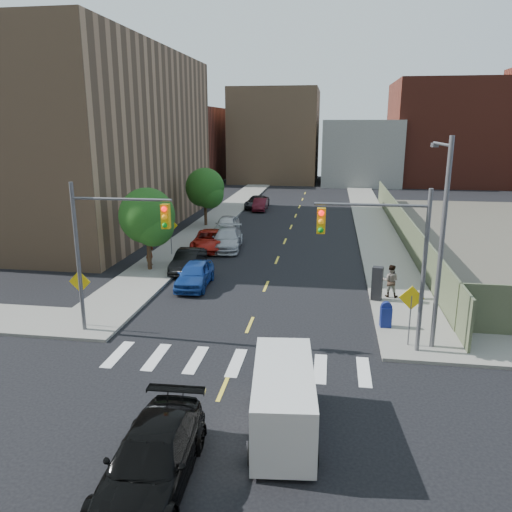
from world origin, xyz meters
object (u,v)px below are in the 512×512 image
(parked_car_blue, at_px, (195,274))
(parked_car_black, at_px, (188,261))
(cargo_van, at_px, (283,397))
(parked_car_red, at_px, (210,240))
(parked_car_maroon, at_px, (260,204))
(parked_car_silver, at_px, (227,239))
(payphone, at_px, (377,283))
(pedestrian_east, at_px, (391,281))
(black_sedan, at_px, (152,459))
(mailbox, at_px, (386,315))
(pedestrian_west, at_px, (149,252))
(parked_car_grey, at_px, (257,202))
(parked_car_white, at_px, (227,225))

(parked_car_blue, distance_m, parked_car_black, 3.37)
(cargo_van, bearing_deg, parked_car_red, 103.54)
(parked_car_red, bearing_deg, parked_car_maroon, 80.50)
(parked_car_silver, relative_size, payphone, 2.92)
(cargo_van, bearing_deg, pedestrian_east, 64.61)
(parked_car_blue, relative_size, parked_car_maroon, 1.08)
(black_sedan, distance_m, mailbox, 13.75)
(parked_car_red, distance_m, pedestrian_west, 6.14)
(parked_car_blue, relative_size, parked_car_silver, 0.82)
(parked_car_blue, distance_m, parked_car_red, 9.09)
(payphone, bearing_deg, parked_car_grey, 123.64)
(payphone, xyz_separation_m, pedestrian_east, (0.78, 0.63, -0.01))
(black_sedan, bearing_deg, parked_car_silver, 95.54)
(parked_car_silver, relative_size, pedestrian_east, 2.96)
(parked_car_red, xyz_separation_m, pedestrian_west, (-2.82, -5.44, 0.32))
(cargo_van, bearing_deg, parked_car_blue, 110.17)
(payphone, bearing_deg, parked_car_silver, 148.42)
(parked_car_blue, height_order, black_sedan, black_sedan)
(parked_car_grey, xyz_separation_m, black_sedan, (4.01, -45.70, 0.08))
(parked_car_black, relative_size, pedestrian_west, 2.37)
(parked_car_silver, xyz_separation_m, pedestrian_east, (11.28, -9.88, 0.28))
(parked_car_maroon, bearing_deg, parked_car_grey, 108.12)
(parked_car_silver, distance_m, pedestrian_east, 15.00)
(payphone, bearing_deg, cargo_van, -93.87)
(parked_car_black, distance_m, mailbox, 14.38)
(parked_car_black, xyz_separation_m, black_sedan, (4.70, -19.73, 0.07))
(parked_car_grey, bearing_deg, parked_car_maroon, -68.01)
(parked_car_silver, relative_size, black_sedan, 1.01)
(black_sedan, bearing_deg, payphone, 63.42)
(parked_car_blue, xyz_separation_m, parked_car_black, (-1.30, 3.10, -0.05))
(parked_car_white, xyz_separation_m, parked_car_maroon, (1.18, 12.51, -0.10))
(pedestrian_east, bearing_deg, parked_car_maroon, -58.08)
(parked_car_white, bearing_deg, black_sedan, -83.35)
(cargo_van, xyz_separation_m, pedestrian_west, (-10.74, 17.16, -0.08))
(parked_car_grey, bearing_deg, pedestrian_west, -96.23)
(pedestrian_west, distance_m, pedestrian_east, 15.93)
(parked_car_silver, xyz_separation_m, parked_car_white, (-1.18, 5.57, -0.00))
(parked_car_grey, xyz_separation_m, payphone, (11.11, -30.24, 0.38))
(parked_car_silver, xyz_separation_m, payphone, (10.50, -10.52, 0.29))
(parked_car_white, distance_m, black_sedan, 31.87)
(parked_car_silver, height_order, parked_car_white, parked_car_silver)
(parked_car_grey, height_order, pedestrian_east, pedestrian_east)
(parked_car_red, relative_size, pedestrian_west, 2.91)
(parked_car_blue, bearing_deg, mailbox, -27.11)
(parked_car_black, height_order, parked_car_maroon, parked_car_black)
(parked_car_grey, xyz_separation_m, mailbox, (11.24, -34.00, 0.06))
(pedestrian_west, bearing_deg, parked_car_silver, -23.18)
(black_sedan, bearing_deg, parked_car_white, 96.34)
(pedestrian_east, bearing_deg, parked_car_black, -6.21)
(parked_car_blue, distance_m, pedestrian_west, 5.45)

